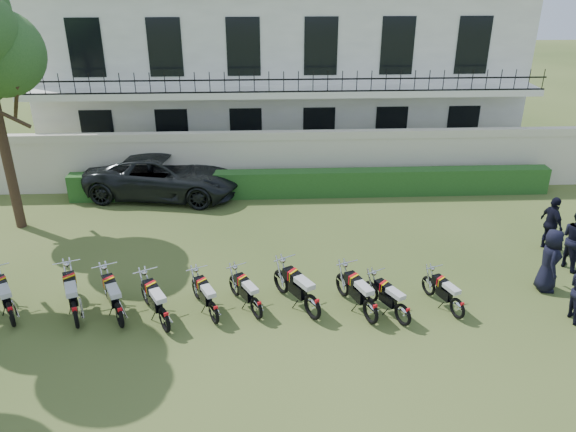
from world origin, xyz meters
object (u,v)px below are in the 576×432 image
motorcycle_2 (119,310)px  motorcycle_5 (256,303)px  motorcycle_3 (164,314)px  motorcycle_6 (313,301)px  motorcycle_8 (403,310)px  suv (164,176)px  officer_5 (552,224)px  motorcycle_0 (10,309)px  officer_3 (550,260)px  motorcycle_1 (75,309)px  motorcycle_9 (458,304)px  motorcycle_7 (371,306)px  motorcycle_4 (214,308)px  officer_4 (576,239)px

motorcycle_2 → motorcycle_5: size_ratio=1.15×
motorcycle_3 → motorcycle_6: (3.59, 0.35, 0.02)m
motorcycle_8 → suv: bearing=100.7°
motorcycle_2 → officer_5: (12.30, 3.48, 0.35)m
motorcycle_0 → officer_3: bearing=-26.9°
motorcycle_1 → suv: (0.89, 8.38, 0.26)m
suv → motorcycle_2: bearing=-169.7°
motorcycle_6 → motorcycle_8: size_ratio=1.15×
motorcycle_9 → motorcycle_7: bearing=161.5°
motorcycle_4 → motorcycle_5: bearing=-17.4°
motorcycle_1 → officer_3: size_ratio=1.14×
motorcycle_3 → motorcycle_4: motorcycle_3 is taller
motorcycle_3 → motorcycle_7: 5.00m
motorcycle_0 → motorcycle_1: size_ratio=0.88×
motorcycle_1 → motorcycle_2: 1.06m
officer_5 → motorcycle_5: bearing=103.4°
motorcycle_2 → officer_5: size_ratio=1.09×
motorcycle_6 → motorcycle_9: (3.61, -0.13, -0.10)m
motorcycle_0 → motorcycle_6: size_ratio=0.95×
motorcycle_7 → officer_4: officer_4 is taller
motorcycle_4 → officer_4: bearing=-12.6°
motorcycle_2 → officer_4: (12.46, 2.36, 0.42)m
motorcycle_4 → motorcycle_6: (2.43, 0.06, 0.07)m
motorcycle_8 → officer_5: 6.58m
motorcycle_5 → motorcycle_9: size_ratio=1.01×
officer_5 → motorcycle_0: bearing=95.8°
motorcycle_6 → motorcycle_9: motorcycle_6 is taller
motorcycle_9 → motorcycle_6: bearing=156.6°
motorcycle_6 → officer_5: bearing=-6.7°
motorcycle_6 → motorcycle_7: motorcycle_6 is taller
motorcycle_4 → motorcycle_6: bearing=-23.9°
motorcycle_2 → officer_3: bearing=-19.4°
officer_3 → motorcycle_8: bearing=125.0°
motorcycle_0 → officer_5: size_ratio=1.03×
motorcycle_5 → motorcycle_9: motorcycle_5 is taller
motorcycle_6 → motorcycle_7: bearing=-40.3°
motorcycle_2 → motorcycle_8: (6.89, -0.24, -0.06)m
motorcycle_1 → motorcycle_8: bearing=-22.9°
motorcycle_3 → motorcycle_5: size_ratio=1.11×
motorcycle_0 → suv: (2.48, 8.27, 0.28)m
motorcycle_2 → motorcycle_6: size_ratio=1.01×
motorcycle_0 → motorcycle_9: size_ratio=1.10×
motorcycle_1 → motorcycle_6: bearing=-20.1°
motorcycle_4 → motorcycle_7: motorcycle_7 is taller
motorcycle_1 → motorcycle_7: (7.18, -0.17, -0.03)m
motorcycle_4 → motorcycle_7: (3.84, -0.18, 0.04)m
motorcycle_9 → officer_3: size_ratio=0.91×
motorcycle_8 → motorcycle_5: bearing=144.5°
suv → motorcycle_7: bearing=-134.5°
motorcycle_5 → motorcycle_4: bearing=159.8°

